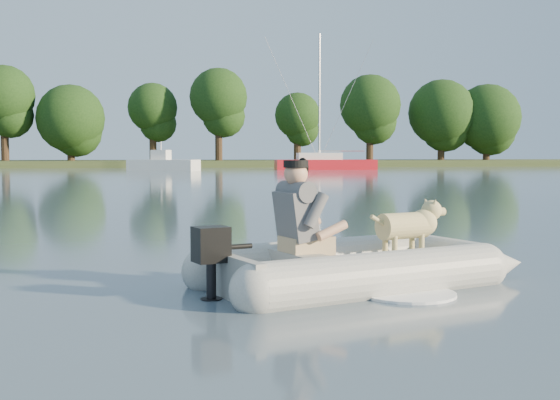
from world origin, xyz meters
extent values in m
plane|color=slate|center=(0.00, 0.00, 0.00)|extent=(160.00, 160.00, 0.00)
cube|color=#47512D|center=(0.00, 62.00, 0.25)|extent=(160.00, 12.00, 0.70)
cylinder|color=#332316|center=(-15.65, 61.01, 2.12)|extent=(0.70, 0.70, 4.24)
sphere|color=#234517|center=(-15.65, 61.01, 6.48)|extent=(5.55, 5.55, 5.55)
cylinder|color=#332316|center=(-9.90, 61.33, 1.47)|extent=(0.70, 0.70, 2.94)
sphere|color=#234517|center=(-9.90, 61.33, 4.49)|extent=(6.27, 6.27, 6.27)
cylinder|color=#332316|center=(-2.42, 61.95, 1.84)|extent=(0.70, 0.70, 3.67)
sphere|color=#234517|center=(-2.42, 61.95, 5.61)|extent=(4.69, 4.69, 4.69)
cylinder|color=#332316|center=(3.70, 60.15, 2.15)|extent=(0.70, 0.70, 4.29)
sphere|color=#234517|center=(3.70, 60.15, 6.56)|extent=(5.43, 5.43, 5.43)
cylinder|color=#332316|center=(11.30, 60.43, 1.61)|extent=(0.70, 0.70, 3.21)
sphere|color=#234517|center=(11.30, 60.43, 4.91)|extent=(4.41, 4.41, 4.41)
cylinder|color=#332316|center=(18.70, 61.04, 1.97)|extent=(0.70, 0.70, 3.94)
sphere|color=#234517|center=(18.70, 61.04, 6.02)|extent=(6.03, 6.03, 6.03)
cylinder|color=#332316|center=(26.27, 61.31, 1.76)|extent=(0.70, 0.70, 3.52)
sphere|color=#234517|center=(26.27, 61.31, 5.37)|extent=(6.68, 6.68, 6.68)
cylinder|color=#332316|center=(31.05, 61.08, 1.61)|extent=(0.70, 0.70, 3.21)
sphere|color=#234517|center=(31.05, 61.08, 4.91)|extent=(6.79, 6.79, 6.79)
cube|color=red|center=(11.07, 47.66, 0.29)|extent=(7.96, 2.82, 0.98)
cube|color=white|center=(10.58, 47.69, 1.03)|extent=(3.53, 1.97, 0.59)
cylinder|color=#A5A5AA|center=(10.58, 47.69, 5.67)|extent=(0.16, 0.16, 9.78)
camera|label=1|loc=(-1.53, -6.05, 1.31)|focal=45.00mm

